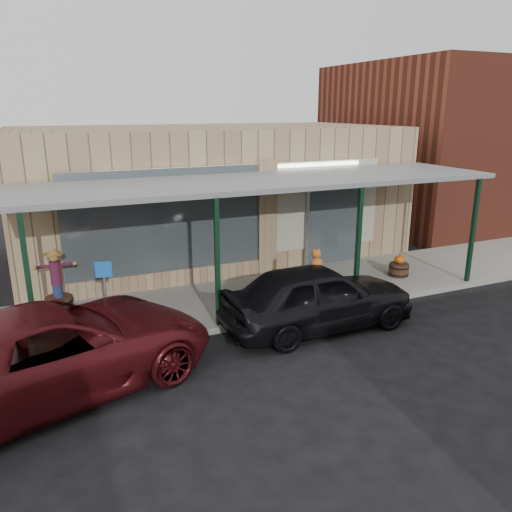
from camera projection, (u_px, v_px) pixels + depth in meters
name	position (u px, v px, depth m)	size (l,w,h in m)	color
ground	(340.00, 357.00, 9.93)	(120.00, 120.00, 0.00)	black
sidewalk	(265.00, 295.00, 13.07)	(40.00, 3.20, 0.15)	gray
storefront	(209.00, 192.00, 16.51)	(12.00, 6.25, 4.20)	tan
awning	(267.00, 183.00, 12.20)	(12.00, 3.00, 3.04)	gray
block_buildings_near	(252.00, 137.00, 17.71)	(61.00, 8.00, 8.00)	brown
barrel_scarecrow	(58.00, 292.00, 11.56)	(0.91, 0.80, 1.58)	#4C2D1E
barrel_pumpkin	(399.00, 268.00, 14.24)	(0.73, 0.73, 0.65)	#4C2D1E
handicap_sign	(105.00, 288.00, 10.26)	(0.33, 0.11, 1.64)	gray
parked_sedan	(318.00, 296.00, 11.08)	(4.42, 1.98, 1.57)	black
car_maroon	(54.00, 350.00, 8.54)	(2.59, 5.62, 1.56)	#521015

